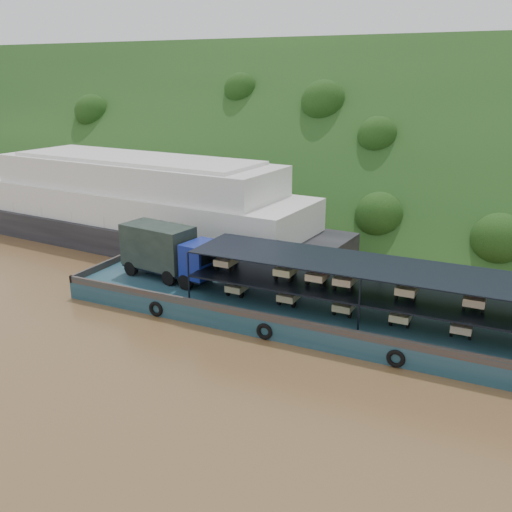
% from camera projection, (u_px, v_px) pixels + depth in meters
% --- Properties ---
extents(ground, '(160.00, 160.00, 0.00)m').
position_uv_depth(ground, '(263.00, 318.00, 37.99)').
color(ground, brown).
rests_on(ground, ground).
extents(hillside, '(140.00, 39.60, 39.60)m').
position_uv_depth(hillside, '(389.00, 208.00, 68.86)').
color(hillside, '#163714').
rests_on(hillside, ground).
extents(cargo_barge, '(35.00, 7.18, 5.04)m').
position_uv_depth(cargo_barge, '(295.00, 302.00, 37.37)').
color(cargo_barge, '#133743').
rests_on(cargo_barge, ground).
extents(passenger_ferry, '(41.35, 13.13, 8.25)m').
position_uv_depth(passenger_ferry, '(138.00, 206.00, 54.16)').
color(passenger_ferry, black).
rests_on(passenger_ferry, ground).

